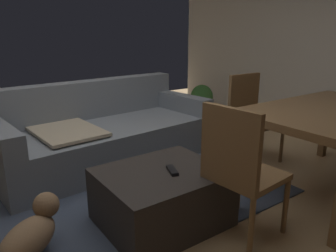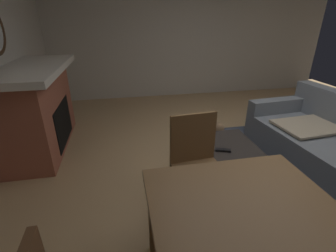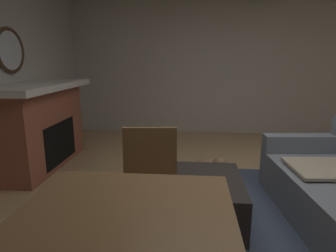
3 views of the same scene
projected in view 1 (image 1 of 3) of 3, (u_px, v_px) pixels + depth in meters
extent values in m
plane|color=tan|center=(126.00, 196.00, 2.80)|extent=(8.07, 8.07, 0.00)
cube|color=#3D475B|center=(121.00, 188.00, 2.93)|extent=(2.60, 2.00, 0.01)
cube|color=slate|center=(107.00, 143.00, 3.49)|extent=(2.35, 1.19, 0.42)
cube|color=slate|center=(87.00, 99.00, 3.66)|extent=(2.28, 0.40, 0.42)
cube|color=slate|center=(179.00, 102.00, 4.05)|extent=(0.27, 1.01, 0.20)
cube|color=tan|center=(65.00, 130.00, 3.14)|extent=(0.62, 0.89, 0.03)
cube|color=#2D2826|center=(162.00, 197.00, 2.36)|extent=(0.86, 0.72, 0.41)
cube|color=black|center=(172.00, 170.00, 2.29)|extent=(0.10, 0.17, 0.02)
cube|color=brown|center=(231.00, 155.00, 2.79)|extent=(0.07, 0.07, 0.68)
cube|color=brown|center=(325.00, 127.00, 3.62)|extent=(0.07, 0.07, 0.68)
cube|color=brown|center=(256.00, 123.00, 3.46)|extent=(0.45, 0.45, 0.04)
cube|color=brown|center=(244.00, 96.00, 3.55)|extent=(0.44, 0.05, 0.48)
cylinder|color=brown|center=(282.00, 144.00, 3.48)|extent=(0.04, 0.04, 0.41)
cylinder|color=brown|center=(257.00, 152.00, 3.26)|extent=(0.04, 0.04, 0.41)
cylinder|color=brown|center=(253.00, 135.00, 3.79)|extent=(0.04, 0.04, 0.41)
cylinder|color=brown|center=(228.00, 141.00, 3.57)|extent=(0.04, 0.04, 0.41)
cube|color=brown|center=(246.00, 175.00, 2.19)|extent=(0.48, 0.48, 0.04)
cube|color=brown|center=(230.00, 146.00, 1.99)|extent=(0.08, 0.44, 0.48)
cylinder|color=brown|center=(239.00, 186.00, 2.53)|extent=(0.04, 0.04, 0.41)
cylinder|color=brown|center=(286.00, 206.00, 2.24)|extent=(0.04, 0.04, 0.41)
cylinder|color=brown|center=(203.00, 203.00, 2.28)|extent=(0.04, 0.04, 0.41)
cylinder|color=brown|center=(251.00, 228.00, 1.98)|extent=(0.04, 0.04, 0.41)
cylinder|color=beige|center=(201.00, 110.00, 5.56)|extent=(0.23, 0.23, 0.15)
ellipsoid|color=#387233|center=(202.00, 97.00, 5.50)|extent=(0.38, 0.38, 0.42)
ellipsoid|color=#8C6B4C|center=(28.00, 239.00, 1.95)|extent=(0.48, 0.45, 0.22)
sphere|color=#8C6B4C|center=(46.00, 205.00, 2.10)|extent=(0.17, 0.17, 0.17)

